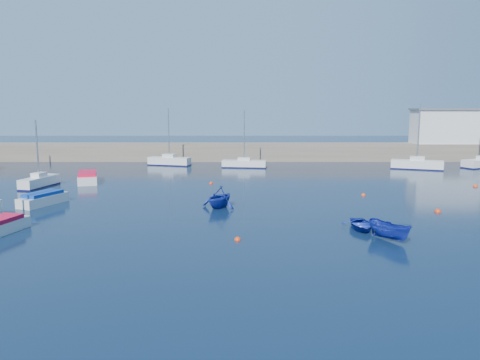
{
  "coord_description": "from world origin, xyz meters",
  "views": [
    {
      "loc": [
        -1.69,
        -25.27,
        7.97
      ],
      "look_at": [
        -1.55,
        15.89,
        1.6
      ],
      "focal_mm": 35.0,
      "sensor_mm": 36.0,
      "label": 1
    }
  ],
  "objects_px": {
    "sailboat_6": "(244,164)",
    "dinghy_right": "(390,231)",
    "sailboat_7": "(417,164)",
    "motorboat_1": "(43,199)",
    "harbor_office": "(447,127)",
    "sailboat_5": "(169,161)",
    "dinghy_center": "(361,225)",
    "sailboat_3": "(39,181)",
    "motorboat_2": "(88,177)",
    "dinghy_left": "(220,197)"
  },
  "relations": [
    {
      "from": "dinghy_left",
      "to": "dinghy_right",
      "type": "bearing_deg",
      "value": -11.79
    },
    {
      "from": "sailboat_6",
      "to": "sailboat_3",
      "type": "bearing_deg",
      "value": 134.54
    },
    {
      "from": "harbor_office",
      "to": "motorboat_2",
      "type": "distance_m",
      "value": 52.68
    },
    {
      "from": "sailboat_3",
      "to": "harbor_office",
      "type": "bearing_deg",
      "value": 37.84
    },
    {
      "from": "harbor_office",
      "to": "sailboat_6",
      "type": "bearing_deg",
      "value": -164.2
    },
    {
      "from": "sailboat_7",
      "to": "dinghy_left",
      "type": "relative_size",
      "value": 2.6
    },
    {
      "from": "motorboat_2",
      "to": "dinghy_center",
      "type": "distance_m",
      "value": 31.58
    },
    {
      "from": "harbor_office",
      "to": "sailboat_6",
      "type": "xyz_separation_m",
      "value": [
        -30.91,
        -8.74,
        -4.56
      ]
    },
    {
      "from": "sailboat_6",
      "to": "dinghy_center",
      "type": "bearing_deg",
      "value": -159.51
    },
    {
      "from": "sailboat_7",
      "to": "dinghy_right",
      "type": "xyz_separation_m",
      "value": [
        -14.24,
        -33.24,
        -0.07
      ]
    },
    {
      "from": "sailboat_5",
      "to": "motorboat_1",
      "type": "bearing_deg",
      "value": -177.91
    },
    {
      "from": "harbor_office",
      "to": "motorboat_2",
      "type": "relative_size",
      "value": 1.71
    },
    {
      "from": "sailboat_7",
      "to": "motorboat_1",
      "type": "height_order",
      "value": "sailboat_7"
    },
    {
      "from": "sailboat_7",
      "to": "motorboat_1",
      "type": "bearing_deg",
      "value": 140.79
    },
    {
      "from": "sailboat_6",
      "to": "motorboat_1",
      "type": "xyz_separation_m",
      "value": [
        -17.02,
        -24.36,
        -0.04
      ]
    },
    {
      "from": "motorboat_1",
      "to": "sailboat_3",
      "type": "bearing_deg",
      "value": 137.12
    },
    {
      "from": "sailboat_6",
      "to": "sailboat_7",
      "type": "bearing_deg",
      "value": -86.79
    },
    {
      "from": "sailboat_5",
      "to": "dinghy_center",
      "type": "xyz_separation_m",
      "value": [
        17.81,
        -34.97,
        -0.32
      ]
    },
    {
      "from": "sailboat_3",
      "to": "sailboat_7",
      "type": "relative_size",
      "value": 0.79
    },
    {
      "from": "sailboat_5",
      "to": "sailboat_6",
      "type": "xyz_separation_m",
      "value": [
        10.46,
        -2.56,
        -0.09
      ]
    },
    {
      "from": "dinghy_center",
      "to": "dinghy_right",
      "type": "relative_size",
      "value": 0.98
    },
    {
      "from": "motorboat_1",
      "to": "sailboat_6",
      "type": "bearing_deg",
      "value": 77.71
    },
    {
      "from": "sailboat_5",
      "to": "dinghy_left",
      "type": "relative_size",
      "value": 2.41
    },
    {
      "from": "harbor_office",
      "to": "sailboat_7",
      "type": "height_order",
      "value": "sailboat_7"
    },
    {
      "from": "sailboat_5",
      "to": "dinghy_right",
      "type": "distance_m",
      "value": 42.05
    },
    {
      "from": "harbor_office",
      "to": "sailboat_7",
      "type": "xyz_separation_m",
      "value": [
        -8.27,
        -10.53,
        -4.44
      ]
    },
    {
      "from": "motorboat_2",
      "to": "dinghy_left",
      "type": "distance_m",
      "value": 19.81
    },
    {
      "from": "sailboat_7",
      "to": "dinghy_right",
      "type": "distance_m",
      "value": 36.16
    },
    {
      "from": "harbor_office",
      "to": "sailboat_3",
      "type": "height_order",
      "value": "harbor_office"
    },
    {
      "from": "sailboat_3",
      "to": "dinghy_right",
      "type": "bearing_deg",
      "value": -20.75
    },
    {
      "from": "harbor_office",
      "to": "dinghy_right",
      "type": "relative_size",
      "value": 3.25
    },
    {
      "from": "sailboat_5",
      "to": "dinghy_right",
      "type": "xyz_separation_m",
      "value": [
        18.86,
        -37.58,
        -0.04
      ]
    },
    {
      "from": "dinghy_center",
      "to": "sailboat_5",
      "type": "bearing_deg",
      "value": 118.05
    },
    {
      "from": "sailboat_3",
      "to": "sailboat_7",
      "type": "distance_m",
      "value": 45.76
    },
    {
      "from": "harbor_office",
      "to": "dinghy_left",
      "type": "relative_size",
      "value": 3.03
    },
    {
      "from": "harbor_office",
      "to": "dinghy_right",
      "type": "distance_m",
      "value": 49.42
    },
    {
      "from": "sailboat_3",
      "to": "motorboat_2",
      "type": "xyz_separation_m",
      "value": [
        3.85,
        3.25,
        -0.06
      ]
    },
    {
      "from": "sailboat_5",
      "to": "dinghy_center",
      "type": "bearing_deg",
      "value": -137.22
    },
    {
      "from": "motorboat_2",
      "to": "dinghy_left",
      "type": "relative_size",
      "value": 1.77
    },
    {
      "from": "sailboat_7",
      "to": "motorboat_2",
      "type": "distance_m",
      "value": 41.15
    },
    {
      "from": "sailboat_6",
      "to": "dinghy_right",
      "type": "bearing_deg",
      "value": -158.81
    },
    {
      "from": "sailboat_6",
      "to": "sailboat_5",
      "type": "bearing_deg",
      "value": 83.96
    },
    {
      "from": "harbor_office",
      "to": "dinghy_left",
      "type": "xyz_separation_m",
      "value": [
        -33.21,
        -34.34,
        -4.23
      ]
    },
    {
      "from": "sailboat_6",
      "to": "dinghy_right",
      "type": "distance_m",
      "value": 36.01
    },
    {
      "from": "motorboat_2",
      "to": "sailboat_7",
      "type": "bearing_deg",
      "value": -1.47
    },
    {
      "from": "motorboat_1",
      "to": "dinghy_center",
      "type": "distance_m",
      "value": 25.67
    },
    {
      "from": "sailboat_6",
      "to": "dinghy_left",
      "type": "height_order",
      "value": "sailboat_6"
    },
    {
      "from": "motorboat_1",
      "to": "dinghy_right",
      "type": "bearing_deg",
      "value": -0.11
    },
    {
      "from": "harbor_office",
      "to": "dinghy_center",
      "type": "xyz_separation_m",
      "value": [
        -23.55,
        -41.16,
        -4.79
      ]
    },
    {
      "from": "sailboat_7",
      "to": "dinghy_right",
      "type": "relative_size",
      "value": 2.78
    }
  ]
}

